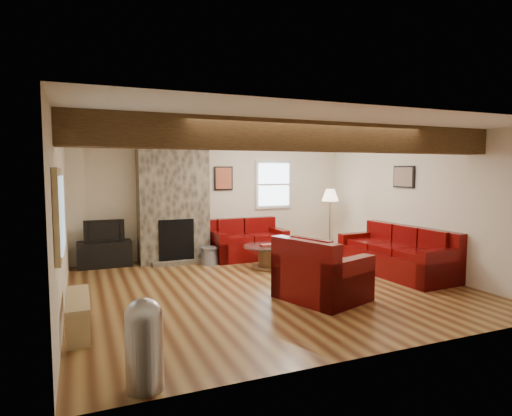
{
  "coord_description": "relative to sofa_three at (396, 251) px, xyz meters",
  "views": [
    {
      "loc": [
        -2.78,
        -6.16,
        1.87
      ],
      "look_at": [
        -0.05,
        0.4,
        1.25
      ],
      "focal_mm": 30.0,
      "sensor_mm": 36.0,
      "label": 1
    }
  ],
  "objects": [
    {
      "name": "sofa_three",
      "position": [
        0.0,
        0.0,
        0.0
      ],
      "size": [
        1.04,
        2.25,
        0.85
      ],
      "primitive_type": null,
      "rotation": [
        0.0,
        0.0,
        -1.51
      ],
      "color": "#4B0705",
      "rests_on": "floor"
    },
    {
      "name": "loveseat",
      "position": [
        -1.95,
        2.33,
        -0.01
      ],
      "size": [
        1.57,
        0.92,
        0.83
      ],
      "primitive_type": null,
      "rotation": [
        0.0,
        0.0,
        0.02
      ],
      "color": "#4B0705",
      "rests_on": "floor"
    },
    {
      "name": "oak_beam",
      "position": [
        -2.48,
        -1.15,
        1.88
      ],
      "size": [
        6.0,
        0.36,
        0.38
      ],
      "primitive_type": "cube",
      "color": "#311D0E",
      "rests_on": "room"
    },
    {
      "name": "ceiling_dome",
      "position": [
        -1.58,
        1.0,
        2.01
      ],
      "size": [
        0.4,
        0.4,
        0.18
      ],
      "primitive_type": null,
      "color": "white",
      "rests_on": "room"
    },
    {
      "name": "room",
      "position": [
        -2.48,
        0.1,
        0.82
      ],
      "size": [
        8.0,
        8.0,
        8.0
      ],
      "color": "#572F17",
      "rests_on": "ground"
    },
    {
      "name": "chimney_breast",
      "position": [
        -3.48,
        2.59,
        0.79
      ],
      "size": [
        1.4,
        0.67,
        2.5
      ],
      "color": "#3A342D",
      "rests_on": "floor"
    },
    {
      "name": "coal_bucket",
      "position": [
        -2.88,
        2.08,
        -0.25
      ],
      "size": [
        0.38,
        0.38,
        0.35
      ],
      "primitive_type": null,
      "color": "gray",
      "rests_on": "floor"
    },
    {
      "name": "pedal_bin",
      "position": [
        -4.78,
        -2.45,
        -0.02
      ],
      "size": [
        0.39,
        0.39,
        0.8
      ],
      "primitive_type": null,
      "rotation": [
        0.0,
        0.0,
        -0.24
      ],
      "color": "#A9A8AD",
      "rests_on": "floor"
    },
    {
      "name": "artwork_back",
      "position": [
        -2.33,
        2.81,
        1.27
      ],
      "size": [
        0.42,
        0.06,
        0.52
      ],
      "primitive_type": null,
      "color": "black",
      "rests_on": "room"
    },
    {
      "name": "artwork_right",
      "position": [
        0.48,
        0.4,
        1.32
      ],
      "size": [
        0.06,
        0.55,
        0.42
      ],
      "primitive_type": null,
      "color": "black",
      "rests_on": "room"
    },
    {
      "name": "pine_bench",
      "position": [
        -5.31,
        -0.82,
        -0.22
      ],
      "size": [
        0.26,
        1.1,
        0.41
      ],
      "primitive_type": null,
      "color": "tan",
      "rests_on": "floor"
    },
    {
      "name": "tv_cabinet",
      "position": [
        -4.83,
        2.63,
        -0.17
      ],
      "size": [
        1.0,
        0.4,
        0.5
      ],
      "primitive_type": "cube",
      "color": "black",
      "rests_on": "floor"
    },
    {
      "name": "coffee_table",
      "position": [
        -1.97,
        1.29,
        -0.21
      ],
      "size": [
        0.9,
        0.9,
        0.47
      ],
      "color": "#412614",
      "rests_on": "floor"
    },
    {
      "name": "armchair_red",
      "position": [
        -2.02,
        -0.79,
        0.03
      ],
      "size": [
        1.3,
        1.39,
        0.91
      ],
      "primitive_type": null,
      "rotation": [
        0.0,
        0.0,
        1.9
      ],
      "color": "#4B0705",
      "rests_on": "floor"
    },
    {
      "name": "television",
      "position": [
        -4.83,
        2.63,
        0.29
      ],
      "size": [
        0.74,
        0.1,
        0.43
      ],
      "primitive_type": "imported",
      "color": "black",
      "rests_on": "tv_cabinet"
    },
    {
      "name": "back_window",
      "position": [
        -1.13,
        2.81,
        1.12
      ],
      "size": [
        0.9,
        0.08,
        1.1
      ],
      "primitive_type": null,
      "color": "silver",
      "rests_on": "room"
    },
    {
      "name": "hatch_window",
      "position": [
        -5.44,
        -1.4,
        1.02
      ],
      "size": [
        0.08,
        1.0,
        0.9
      ],
      "primitive_type": null,
      "color": "tan",
      "rests_on": "room"
    },
    {
      "name": "floor_lamp",
      "position": [
        -0.12,
        2.01,
        0.82
      ],
      "size": [
        0.37,
        0.37,
        1.46
      ],
      "color": "tan",
      "rests_on": "floor"
    }
  ]
}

